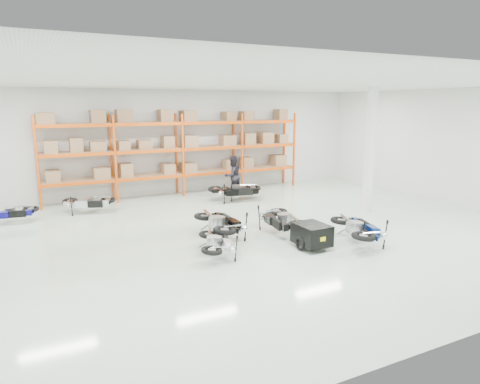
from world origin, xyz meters
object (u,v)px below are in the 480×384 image
moto_back_a (8,209)px  moto_back_d (240,188)px  moto_back_b (88,200)px  person_back (233,176)px  moto_blue_centre (360,224)px  moto_silver_left (217,239)px  trailer (312,235)px  moto_touring_right (281,215)px  moto_black_far_left (222,219)px  moto_back_c (235,187)px

moto_back_a → moto_back_d: moto_back_d is taller
moto_back_a → moto_back_b: size_ratio=0.96×
moto_back_b → person_back: 6.07m
moto_blue_centre → moto_back_b: size_ratio=1.16×
moto_silver_left → moto_back_a: moto_silver_left is taller
trailer → moto_back_b: moto_back_b is taller
moto_back_d → moto_touring_right: bearing=-174.9°
moto_black_far_left → trailer: (1.83, -1.94, -0.20)m
moto_silver_left → moto_back_b: bearing=-50.6°
trailer → moto_back_b: size_ratio=1.00×
trailer → moto_back_a: (-7.50, 6.57, 0.08)m
moto_back_b → person_back: (6.04, 0.43, 0.37)m
moto_touring_right → moto_back_b: size_ratio=1.14×
moto_silver_left → moto_back_d: (3.62, 5.94, -0.00)m
moto_back_b → moto_back_d: moto_back_b is taller
trailer → person_back: person_back is taller
moto_back_a → person_back: (8.59, 0.75, 0.39)m
trailer → person_back: 7.41m
moto_back_c → moto_back_d: 0.45m
moto_touring_right → person_back: size_ratio=1.07×
moto_blue_centre → trailer: moto_blue_centre is taller
moto_silver_left → moto_back_a: (-4.94, 6.00, -0.00)m
moto_black_far_left → moto_back_c: size_ratio=1.04×
moto_black_far_left → moto_touring_right: bearing=171.2°
moto_blue_centre → moto_silver_left: (-3.99, 0.84, -0.10)m
moto_black_far_left → trailer: 2.67m
person_back → moto_back_c: bearing=55.6°
moto_blue_centre → moto_back_c: size_ratio=1.01×
moto_back_c → moto_blue_centre: bearing=-156.8°
moto_back_c → moto_black_far_left: bearing=166.5°
moto_touring_right → moto_back_b: 7.24m
moto_back_b → moto_touring_right: bearing=-116.3°
trailer → moto_back_c: 6.30m
moto_black_far_left → moto_back_a: bearing=-37.5°
moto_touring_right → person_back: person_back is taller
moto_black_far_left → moto_silver_left: bearing=63.7°
moto_silver_left → trailer: bearing=-174.0°
trailer → moto_back_c: size_ratio=0.87×
moto_back_a → moto_back_c: bearing=-81.9°
moto_back_b → person_back: person_back is taller
moto_touring_right → moto_black_far_left: bearing=178.0°
trailer → moto_back_d: moto_back_d is taller
trailer → moto_back_c: moto_back_c is taller
moto_blue_centre → moto_black_far_left: moto_black_far_left is taller
trailer → moto_silver_left: bearing=166.5°
moto_silver_left → moto_touring_right: 2.76m
moto_back_c → person_back: 1.16m
moto_black_far_left → trailer: size_ratio=1.19×
moto_back_a → person_back: bearing=-74.8°
moto_back_d → moto_back_c: bearing=142.8°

